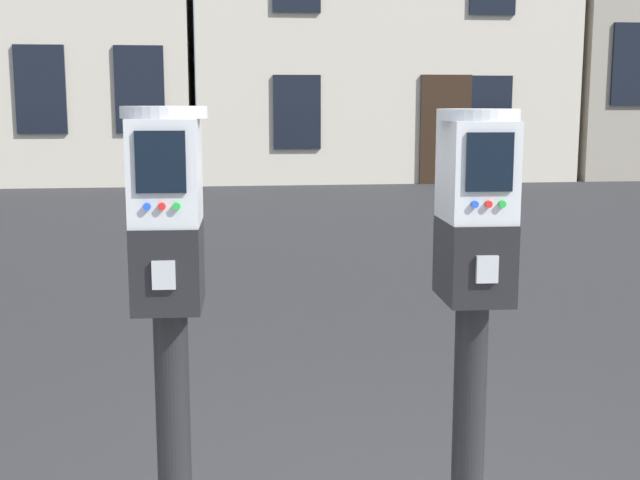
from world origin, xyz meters
name	(u,v)px	position (x,y,z in m)	size (l,w,h in m)	color
parking_meter_near_kerb	(169,283)	(-0.74, -0.16, 1.13)	(0.22, 0.26, 1.44)	black
parking_meter_twin_adjacent	(473,277)	(0.07, -0.16, 1.13)	(0.22, 0.26, 1.43)	black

